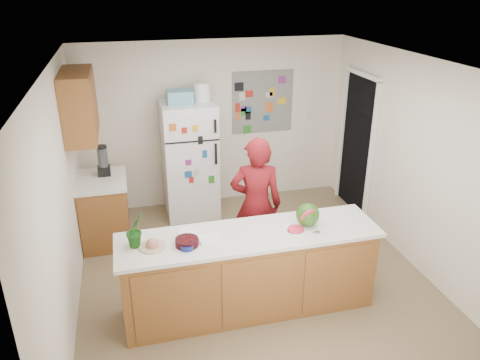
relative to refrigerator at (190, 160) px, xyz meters
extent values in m
cube|color=brown|center=(0.45, -1.88, -0.86)|extent=(4.00, 4.50, 0.02)
cube|color=beige|center=(0.45, 0.38, 0.40)|extent=(4.00, 0.02, 2.50)
cube|color=beige|center=(-1.56, -1.88, 0.40)|extent=(0.02, 4.50, 2.50)
cube|color=beige|center=(2.46, -1.88, 0.40)|extent=(0.02, 4.50, 2.50)
cube|color=white|center=(0.45, -1.88, 1.66)|extent=(4.00, 4.50, 0.02)
cube|color=black|center=(2.44, -0.43, 0.17)|extent=(0.03, 0.85, 2.04)
cube|color=brown|center=(0.25, -2.38, -0.41)|extent=(2.60, 0.62, 0.88)
cube|color=silver|center=(0.25, -2.38, 0.05)|extent=(2.68, 0.70, 0.04)
cube|color=brown|center=(-1.24, -0.53, -0.42)|extent=(0.60, 0.80, 0.86)
cube|color=silver|center=(-1.24, -0.53, 0.03)|extent=(0.64, 0.84, 0.04)
cube|color=brown|center=(-1.37, -0.58, 1.05)|extent=(0.35, 1.00, 0.80)
cube|color=silver|center=(0.00, 0.00, 0.00)|extent=(0.75, 0.70, 1.70)
cube|color=#5999B2|center=(-0.10, 0.00, 0.94)|extent=(0.35, 0.28, 0.18)
cube|color=slate|center=(1.20, 0.36, 0.70)|extent=(0.95, 0.01, 0.95)
imported|color=#620E13|center=(0.54, -1.62, -0.01)|extent=(0.69, 0.53, 1.68)
cylinder|color=black|center=(-1.19, -0.39, 0.24)|extent=(0.13, 0.13, 0.38)
cube|color=white|center=(0.81, -2.40, 0.08)|extent=(0.44, 0.37, 0.01)
sphere|color=#285114|center=(0.87, -2.38, 0.20)|extent=(0.24, 0.24, 0.24)
cylinder|color=#CE2F52|center=(0.71, -2.45, 0.09)|extent=(0.16, 0.16, 0.02)
cylinder|color=black|center=(-0.40, -2.44, 0.11)|extent=(0.29, 0.29, 0.07)
cylinder|color=white|center=(-0.36, -2.28, 0.10)|extent=(0.24, 0.24, 0.06)
cylinder|color=navy|center=(-0.40, -2.51, 0.10)|extent=(0.16, 0.16, 0.05)
cylinder|color=beige|center=(-0.72, -2.40, 0.08)|extent=(0.30, 0.30, 0.02)
cube|color=white|center=(-0.17, -2.39, 0.08)|extent=(0.21, 0.19, 0.02)
cube|color=gray|center=(0.90, -2.52, 0.08)|extent=(0.09, 0.07, 0.01)
imported|color=#194314|center=(-0.87, -2.33, 0.24)|extent=(0.24, 0.24, 0.34)
camera|label=1|loc=(-0.86, -6.34, 2.45)|focal=35.00mm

